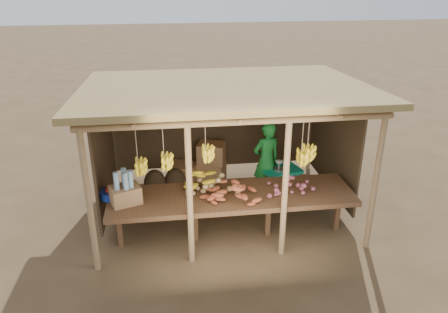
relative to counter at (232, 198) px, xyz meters
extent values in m
plane|color=brown|center=(0.00, 0.95, -0.74)|extent=(60.00, 60.00, 0.00)
cylinder|color=#A17C53|center=(-2.10, -0.55, 0.36)|extent=(0.09, 0.09, 2.20)
cylinder|color=#A17C53|center=(2.10, -0.55, 0.36)|extent=(0.09, 0.09, 2.20)
cylinder|color=#A17C53|center=(-2.10, 2.45, 0.36)|extent=(0.09, 0.09, 2.20)
cylinder|color=#A17C53|center=(2.10, 2.45, 0.36)|extent=(0.09, 0.09, 2.20)
cylinder|color=#A17C53|center=(-0.70, -0.55, 0.36)|extent=(0.09, 0.09, 2.20)
cylinder|color=#A17C53|center=(0.70, -0.55, 0.36)|extent=(0.09, 0.09, 2.20)
cylinder|color=#A17C53|center=(0.00, -0.55, 1.46)|extent=(4.40, 0.09, 0.09)
cylinder|color=#A17C53|center=(0.00, 2.45, 1.46)|extent=(4.40, 0.09, 0.09)
cube|color=#997E47|center=(0.00, 0.95, 1.55)|extent=(4.70, 3.50, 0.28)
cube|color=#44331F|center=(0.00, 2.43, 0.47)|extent=(4.20, 0.04, 1.98)
cube|color=#44331F|center=(-2.08, 1.15, 0.47)|extent=(0.04, 2.40, 1.98)
cube|color=#44331F|center=(2.08, 1.15, 0.47)|extent=(0.04, 2.40, 1.98)
cube|color=brown|center=(0.00, 0.00, 0.02)|extent=(3.90, 1.05, 0.08)
cube|color=brown|center=(-1.80, 0.00, -0.38)|extent=(0.08, 0.08, 0.72)
cube|color=brown|center=(-0.60, 0.00, -0.38)|extent=(0.08, 0.08, 0.72)
cube|color=brown|center=(0.60, 0.00, -0.38)|extent=(0.08, 0.08, 0.72)
cube|color=brown|center=(1.80, 0.00, -0.38)|extent=(0.08, 0.08, 0.72)
cylinder|color=navy|center=(-1.90, 0.16, 0.12)|extent=(0.34, 0.34, 0.12)
cube|color=#9F7147|center=(-1.66, -0.04, 0.20)|extent=(0.53, 0.47, 0.27)
imported|color=#1B7D2D|center=(0.86, 1.31, 0.02)|extent=(0.64, 0.51, 1.52)
cube|color=brown|center=(1.11, 1.24, -0.45)|extent=(0.74, 0.68, 0.57)
cube|color=#0D967E|center=(1.11, 1.24, -0.14)|extent=(0.82, 0.76, 0.06)
cube|color=#9F7147|center=(-0.11, 2.05, -0.51)|extent=(0.65, 0.58, 0.42)
cube|color=#9F7147|center=(-0.11, 2.05, -0.08)|extent=(0.65, 0.58, 0.42)
cube|color=#9F7147|center=(-0.69, 2.05, -0.51)|extent=(0.65, 0.58, 0.42)
ellipsoid|color=#44331F|center=(-1.27, 1.73, -0.48)|extent=(0.44, 0.44, 0.59)
ellipsoid|color=#44331F|center=(-0.87, 1.73, -0.48)|extent=(0.44, 0.44, 0.59)
camera|label=1|loc=(-0.96, -6.06, 3.37)|focal=35.00mm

